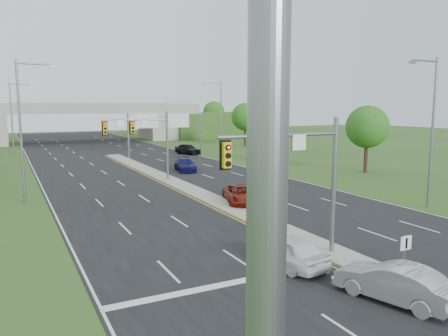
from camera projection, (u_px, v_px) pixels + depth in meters
name	position (u px, v px, depth m)	size (l,w,h in m)	color
ground	(331.00, 254.00, 22.39)	(240.00, 240.00, 0.00)	#2F4F1C
road	(140.00, 168.00, 53.33)	(24.00, 160.00, 0.02)	black
median	(175.00, 183.00, 42.71)	(2.00, 54.00, 0.16)	gray
median_nose	(393.00, 280.00, 18.84)	(2.00, 2.00, 0.16)	gray
lane_markings	(151.00, 175.00, 47.68)	(23.72, 160.00, 0.01)	gold
signal_mast_near	(298.00, 166.00, 20.65)	(6.62, 0.60, 7.00)	slate
signal_mast_far	(145.00, 135.00, 42.75)	(6.62, 0.60, 7.00)	slate
keep_right_sign	(405.00, 252.00, 18.17)	(0.60, 0.13, 2.20)	slate
sign_gantry	(165.00, 122.00, 64.34)	(11.58, 0.44, 6.67)	slate
overpass	(81.00, 125.00, 92.61)	(80.00, 14.00, 8.10)	gray
lightpole_l_mid	(23.00, 125.00, 33.28)	(2.85, 0.25, 11.00)	slate
lightpole_l_far	(13.00, 116.00, 64.23)	(2.85, 0.25, 11.00)	slate
lightpole_r_near	(431.00, 126.00, 31.87)	(2.85, 0.25, 11.00)	slate
lightpole_r_far	(220.00, 116.00, 62.81)	(2.85, 0.25, 11.00)	slate
tree_r_near	(367.00, 127.00, 49.14)	(4.80, 4.80, 7.60)	#382316
tree_r_mid	(245.00, 117.00, 81.82)	(5.20, 5.20, 8.12)	#382316
tree_back_c	(166.00, 114.00, 115.41)	(5.60, 5.60, 8.32)	#382316
tree_back_d	(214.00, 112.00, 121.60)	(6.00, 6.00, 8.85)	#382316
car_white	(287.00, 250.00, 20.65)	(1.79, 4.46, 1.52)	white
car_silver	(393.00, 282.00, 16.90)	(1.59, 4.55, 1.50)	#B0B3B8
car_far_a	(241.00, 195.00, 33.84)	(2.30, 4.98, 1.38)	#68140A
car_far_b	(185.00, 165.00, 50.88)	(2.00, 4.93, 1.43)	#0E0C48
car_far_c	(188.00, 149.00, 68.53)	(1.94, 4.81, 1.64)	black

